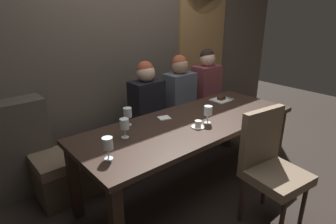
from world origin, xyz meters
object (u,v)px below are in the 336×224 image
(wine_glass_center_back, at_px, (128,113))
(wine_glass_center_front, at_px, (124,124))
(banquette_bench, at_px, (148,144))
(chair_near_side, at_px, (270,161))
(wine_glass_far_right, at_px, (208,111))
(dessert_plate, at_px, (221,99))
(fork_on_table, at_px, (228,98))
(diner_far_end, at_px, (206,81))
(dining_table, at_px, (190,130))
(espresso_cup, at_px, (198,125))
(diner_redhead, at_px, (147,97))
(wine_glass_near_right, at_px, (108,144))
(diner_bearded, at_px, (180,88))

(wine_glass_center_back, distance_m, wine_glass_center_front, 0.26)
(banquette_bench, relative_size, chair_near_side, 2.55)
(wine_glass_center_front, distance_m, wine_glass_far_right, 0.78)
(dessert_plate, xyz_separation_m, fork_on_table, (0.14, 0.01, -0.01))
(chair_near_side, distance_m, diner_far_end, 1.67)
(dining_table, relative_size, fork_on_table, 12.94)
(espresso_cup, bearing_deg, dining_table, 70.81)
(wine_glass_center_front, height_order, fork_on_table, wine_glass_center_front)
(chair_near_side, xyz_separation_m, wine_glass_center_front, (-0.85, 0.83, 0.30))
(chair_near_side, distance_m, fork_on_table, 1.16)
(banquette_bench, xyz_separation_m, fork_on_table, (0.84, -0.47, 0.51))
(wine_glass_center_front, bearing_deg, chair_near_side, -44.10)
(dining_table, xyz_separation_m, diner_redhead, (0.01, 0.71, 0.15))
(wine_glass_center_front, bearing_deg, wine_glass_center_back, 51.72)
(diner_far_end, distance_m, wine_glass_near_right, 2.10)
(diner_bearded, xyz_separation_m, wine_glass_far_right, (-0.42, -0.84, 0.04))
(diner_redhead, bearing_deg, wine_glass_near_right, -138.61)
(banquette_bench, distance_m, wine_glass_center_back, 0.89)
(dining_table, height_order, banquette_bench, dining_table)
(chair_near_side, height_order, wine_glass_near_right, chair_near_side)
(diner_far_end, xyz_separation_m, fork_on_table, (-0.16, -0.49, -0.08))
(chair_near_side, height_order, espresso_cup, chair_near_side)
(diner_far_end, relative_size, espresso_cup, 6.62)
(diner_far_end, bearing_deg, dessert_plate, -121.02)
(dining_table, distance_m, chair_near_side, 0.75)
(chair_near_side, distance_m, wine_glass_far_right, 0.67)
(diner_redhead, xyz_separation_m, wine_glass_near_right, (-0.94, -0.83, 0.05))
(wine_glass_far_right, distance_m, espresso_cup, 0.17)
(chair_near_side, distance_m, diner_bearded, 1.49)
(espresso_cup, bearing_deg, wine_glass_center_back, 134.59)
(wine_glass_center_back, relative_size, espresso_cup, 1.37)
(wine_glass_center_front, bearing_deg, dessert_plate, 4.99)
(dessert_plate, bearing_deg, wine_glass_center_back, 175.94)
(espresso_cup, xyz_separation_m, fork_on_table, (0.89, 0.37, -0.02))
(dining_table, height_order, diner_far_end, diner_far_end)
(dining_table, xyz_separation_m, chair_near_side, (0.20, -0.72, -0.09))
(diner_redhead, relative_size, diner_far_end, 0.95)
(diner_bearded, distance_m, dessert_plate, 0.53)
(wine_glass_center_front, bearing_deg, diner_far_end, 20.36)
(banquette_bench, height_order, wine_glass_center_back, wine_glass_center_back)
(fork_on_table, bearing_deg, espresso_cup, -159.12)
(chair_near_side, xyz_separation_m, diner_far_end, (0.80, 1.44, 0.27))
(dining_table, relative_size, chair_near_side, 2.24)
(diner_far_end, height_order, dessert_plate, diner_far_end)
(wine_glass_far_right, bearing_deg, diner_bearded, 63.40)
(diner_bearded, bearing_deg, diner_redhead, 179.72)
(diner_redhead, xyz_separation_m, wine_glass_far_right, (0.08, -0.84, 0.05))
(wine_glass_center_back, bearing_deg, chair_near_side, -56.10)
(wine_glass_far_right, height_order, espresso_cup, wine_glass_far_right)
(dining_table, xyz_separation_m, wine_glass_far_right, (0.09, -0.13, 0.20))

